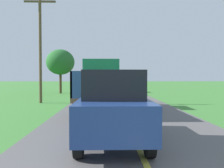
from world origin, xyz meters
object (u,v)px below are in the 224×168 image
banana_truck_far (107,80)px  roadside_tree_near_left (60,62)px  banana_truck_near (101,84)px  utility_pole_roadside (40,45)px  following_car (113,105)px

banana_truck_far → roadside_tree_near_left: roadside_tree_near_left is taller
banana_truck_near → utility_pole_roadside: 6.17m
roadside_tree_near_left → following_car: 20.62m
utility_pole_roadside → roadside_tree_near_left: (-0.50, 9.61, -0.57)m
following_car → utility_pole_roadside: bearing=115.4°
utility_pole_roadside → following_car: size_ratio=1.84×
banana_truck_far → utility_pole_roadside: size_ratio=0.77×
banana_truck_near → roadside_tree_near_left: roadside_tree_near_left is taller
utility_pole_roadside → following_car: bearing=-64.6°
banana_truck_far → utility_pole_roadside: utility_pole_roadside is taller
utility_pole_roadside → roadside_tree_near_left: utility_pole_roadside is taller
banana_truck_far → following_car: bearing=-89.7°
roadside_tree_near_left → following_car: roadside_tree_near_left is taller
utility_pole_roadside → following_car: utility_pole_roadside is taller
banana_truck_near → roadside_tree_near_left: bearing=110.4°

